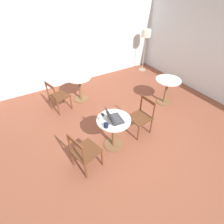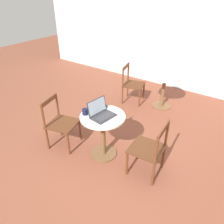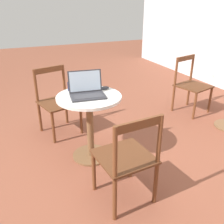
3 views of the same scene
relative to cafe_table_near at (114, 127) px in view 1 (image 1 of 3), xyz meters
The scene contains 13 objects.
ground_plane 0.62m from the cafe_table_near, ahead, with size 16.00×16.00×0.00m, color brown.
wall_back 3.31m from the cafe_table_near, 84.57° to the left, with size 9.40×0.06×2.70m.
cafe_table_near is the anchor object (origin of this frame).
cafe_table_mid 2.22m from the cafe_table_near, 16.97° to the left, with size 0.68×0.68×0.73m.
cafe_table_far 2.03m from the cafe_table_near, 87.12° to the left, with size 0.68×0.68×0.73m.
chair_near_right 0.78m from the cafe_table_near, ahead, with size 0.48×0.48×0.85m.
chair_near_left 0.77m from the cafe_table_near, 165.11° to the right, with size 0.55×0.55×0.85m.
chair_far_left 1.94m from the cafe_table_near, 107.73° to the left, with size 0.55×0.55×0.85m.
floor_lamp 4.11m from the cafe_table_near, 42.47° to the left, with size 0.33×0.33×1.48m.
laptop 0.25m from the cafe_table_near, 115.87° to the right, with size 0.32×0.38×0.24m.
mouse 0.34m from the cafe_table_near, 118.59° to the left, with size 0.06×0.10×0.03m.
mug 0.36m from the cafe_table_near, 153.67° to the right, with size 0.12×0.09×0.09m.
drinking_glass 0.37m from the cafe_table_near, 158.26° to the left, with size 0.06×0.06×0.11m.
Camera 1 is at (-1.66, -2.16, 2.93)m, focal length 28.00 mm.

